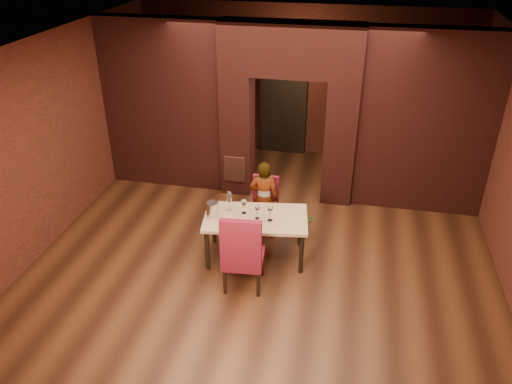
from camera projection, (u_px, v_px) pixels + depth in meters
The scene contains 24 objects.
floor at pixel (267, 252), 7.98m from camera, with size 8.00×8.00×0.00m, color #4B2612.
ceiling at pixel (270, 49), 6.43m from camera, with size 7.00×8.00×0.04m, color silver.
wall_back at pixel (303, 83), 10.63m from camera, with size 7.00×0.04×3.20m, color maroon.
wall_front at pixel (170, 383), 3.78m from camera, with size 7.00×0.04×3.20m, color maroon.
wall_left at pixel (50, 142), 7.83m from camera, with size 0.04×8.00×3.20m, color maroon.
pillar_left at pixel (238, 134), 9.31m from camera, with size 0.55×0.55×2.30m, color maroon.
pillar_right at pixel (340, 142), 8.96m from camera, with size 0.55×0.55×2.30m, color maroon.
lintel at pixel (291, 49), 8.36m from camera, with size 2.45×0.55×0.90m, color maroon.
wing_wall_left at pixel (164, 105), 9.34m from camera, with size 2.27×0.35×3.20m, color maroon.
wing_wall_right at pixel (426, 124), 8.49m from camera, with size 2.27×0.35×3.20m, color maroon.
vent_panel at pixel (235, 169), 9.34m from camera, with size 0.40×0.03×0.50m, color brown.
rear_door at pixel (283, 107), 10.92m from camera, with size 0.90×0.08×2.10m, color black.
rear_door_frame at pixel (283, 107), 10.88m from camera, with size 1.02×0.04×2.22m, color black.
dining_table at pixel (256, 237), 7.70m from camera, with size 1.55×0.87×0.73m, color tan.
chair_far at pixel (264, 206), 8.29m from camera, with size 0.44×0.44×0.96m, color maroon.
chair_near at pixel (244, 249), 6.98m from camera, with size 0.56×0.56×1.24m, color maroon.
person_seated at pixel (264, 199), 8.14m from camera, with size 0.48×0.32×1.32m, color white.
wine_glass_a at pixel (244, 207), 7.56m from camera, with size 0.09×0.09×0.22m, color white, non-canonical shape.
wine_glass_b at pixel (257, 213), 7.43m from camera, with size 0.08×0.08×0.20m, color white, non-canonical shape.
wine_glass_c at pixel (270, 214), 7.38m from camera, with size 0.09×0.09×0.23m, color white, non-canonical shape.
tasting_sheet at pixel (237, 225), 7.33m from camera, with size 0.33×0.24×0.00m, color silver.
wine_bucket at pixel (212, 209), 7.50m from camera, with size 0.19×0.19×0.23m, color #BABAC1.
water_bottle at pixel (229, 201), 7.63m from camera, with size 0.08×0.08×0.32m, color silver.
potted_plant at pixel (302, 223), 8.32m from camera, with size 0.39×0.34×0.43m, color #2E701E.
Camera 1 is at (1.17, -6.42, 4.70)m, focal length 35.00 mm.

